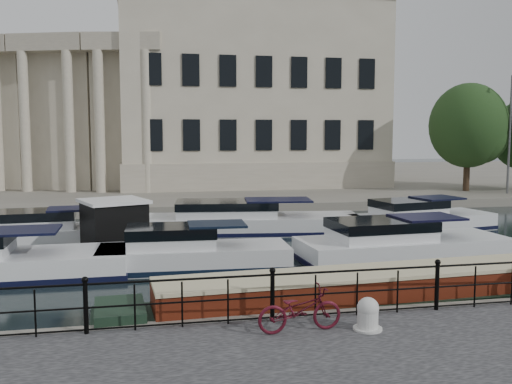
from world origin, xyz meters
TOP-DOWN VIEW (x-y plane):
  - ground_plane at (0.00, 0.00)m, footprint 160.00×160.00m
  - far_bank at (0.00, 39.00)m, footprint 120.00×42.00m
  - railing at (0.00, -2.25)m, footprint 24.14×0.14m
  - civic_building at (-1.00, 34.71)m, footprint 53.55×31.84m
  - bicycle at (0.41, -3.04)m, footprint 1.87×0.76m
  - mooring_bollard at (1.86, -3.21)m, footprint 0.63×0.63m
  - narrowboat at (3.02, -0.76)m, footprint 14.18×2.70m
  - harbour_hut at (-3.87, 8.64)m, footprint 3.92×3.61m
  - cabin_cruisers at (0.38, 8.33)m, footprint 27.05×10.40m

SIDE VIEW (x-z plane):
  - ground_plane at x=0.00m, z-range 0.00..0.00m
  - far_bank at x=0.00m, z-range 0.00..0.55m
  - narrowboat at x=3.02m, z-range -0.39..1.12m
  - cabin_cruisers at x=0.38m, z-range -0.63..1.36m
  - mooring_bollard at x=1.86m, z-range 0.53..1.23m
  - harbour_hut at x=-3.87m, z-range -0.14..2.05m
  - bicycle at x=0.41m, z-range 0.55..1.51m
  - railing at x=0.00m, z-range 0.59..1.81m
  - civic_building at x=-1.00m, z-range -1.39..15.46m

